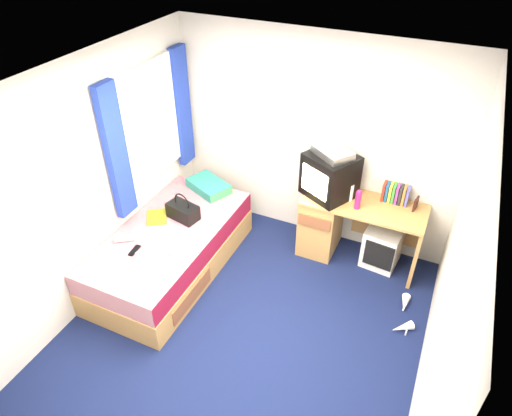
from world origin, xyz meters
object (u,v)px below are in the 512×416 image
at_px(handbag, 183,211).
at_px(remote_control, 134,250).
at_px(pink_water_bottle, 358,200).
at_px(colour_swatch_fan, 143,257).
at_px(storage_cube, 382,247).
at_px(aerosol_can, 351,193).
at_px(crt_tv, 330,175).
at_px(pillow, 209,186).
at_px(bed, 171,250).
at_px(vcr, 333,152).
at_px(water_bottle, 125,238).
at_px(magazine, 157,217).
at_px(picture_frame, 416,204).
at_px(towel, 180,247).
at_px(white_heels, 404,315).
at_px(desk, 337,222).

distance_m(handbag, remote_control, 0.70).
height_order(pink_water_bottle, colour_swatch_fan, pink_water_bottle).
relative_size(storage_cube, colour_swatch_fan, 2.11).
bearing_deg(aerosol_can, crt_tv, 176.80).
bearing_deg(pillow, storage_cube, 5.94).
bearing_deg(bed, vcr, 37.02).
bearing_deg(remote_control, water_bottle, 148.61).
height_order(storage_cube, magazine, magazine).
height_order(crt_tv, picture_frame, crt_tv).
height_order(picture_frame, aerosol_can, aerosol_can).
xyz_separation_m(vcr, pink_water_bottle, (0.35, -0.13, -0.42)).
bearing_deg(bed, pillow, 89.35).
bearing_deg(picture_frame, towel, -135.46).
xyz_separation_m(storage_cube, remote_control, (-2.19, -1.49, 0.32)).
height_order(crt_tv, handbag, crt_tv).
relative_size(storage_cube, vcr, 1.17).
xyz_separation_m(pink_water_bottle, towel, (-1.46, -1.15, -0.26)).
relative_size(storage_cube, pink_water_bottle, 2.33).
relative_size(vcr, white_heels, 0.73).
height_order(handbag, white_heels, handbag).
relative_size(handbag, magazine, 1.33).
height_order(vcr, towel, vcr).
xyz_separation_m(desk, pink_water_bottle, (0.22, -0.12, 0.44)).
xyz_separation_m(pillow, vcr, (1.39, 0.21, 0.67)).
height_order(colour_swatch_fan, white_heels, colour_swatch_fan).
height_order(towel, water_bottle, towel).
xyz_separation_m(bed, water_bottle, (-0.30, -0.33, 0.31)).
xyz_separation_m(remote_control, white_heels, (2.58, 0.77, -0.51)).
height_order(vcr, water_bottle, vcr).
height_order(vcr, aerosol_can, vcr).
xyz_separation_m(pillow, aerosol_can, (1.64, 0.19, 0.25)).
relative_size(picture_frame, remote_control, 0.88).
distance_m(pink_water_bottle, remote_control, 2.32).
distance_m(pillow, vcr, 1.56).
distance_m(storage_cube, towel, 2.22).
bearing_deg(white_heels, colour_swatch_fan, -161.60).
bearing_deg(pillow, aerosol_can, 6.59).
bearing_deg(bed, white_heels, 7.99).
bearing_deg(remote_control, pink_water_bottle, 30.18).
bearing_deg(storage_cube, vcr, -173.47).
xyz_separation_m(aerosol_can, water_bottle, (-1.95, -1.37, -0.27)).
distance_m(bed, crt_tv, 1.89).
bearing_deg(remote_control, storage_cube, 28.44).
height_order(pillow, desk, desk).
xyz_separation_m(bed, handbag, (0.03, 0.25, 0.36)).
bearing_deg(colour_swatch_fan, crt_tv, 47.83).
bearing_deg(crt_tv, pink_water_bottle, 8.60).
distance_m(magazine, water_bottle, 0.47).
bearing_deg(handbag, bed, -85.53).
bearing_deg(pink_water_bottle, pillow, -177.31).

